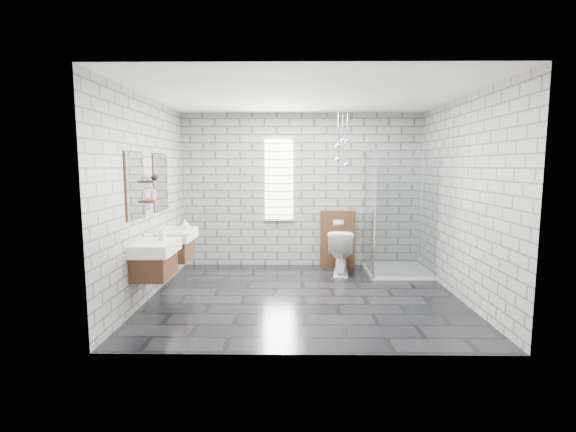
{
  "coord_description": "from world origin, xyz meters",
  "views": [
    {
      "loc": [
        -0.15,
        -5.59,
        1.8
      ],
      "look_at": [
        -0.22,
        0.35,
        1.07
      ],
      "focal_mm": 26.0,
      "sensor_mm": 36.0,
      "label": 1
    }
  ],
  "objects_px": {
    "vanity_left": "(152,249)",
    "shower_enclosure": "(393,244)",
    "vanity_right": "(174,236)",
    "cistern_panel": "(338,239)",
    "toilet": "(341,252)"
  },
  "relations": [
    {
      "from": "vanity_left",
      "to": "vanity_right",
      "type": "bearing_deg",
      "value": 90.0
    },
    {
      "from": "cistern_panel",
      "to": "toilet",
      "type": "distance_m",
      "value": 0.5
    },
    {
      "from": "vanity_left",
      "to": "cistern_panel",
      "type": "height_order",
      "value": "vanity_left"
    },
    {
      "from": "cistern_panel",
      "to": "shower_enclosure",
      "type": "bearing_deg",
      "value": -31.04
    },
    {
      "from": "vanity_left",
      "to": "cistern_panel",
      "type": "bearing_deg",
      "value": 40.87
    },
    {
      "from": "vanity_right",
      "to": "shower_enclosure",
      "type": "relative_size",
      "value": 0.77
    },
    {
      "from": "vanity_right",
      "to": "shower_enclosure",
      "type": "distance_m",
      "value": 3.49
    },
    {
      "from": "vanity_right",
      "to": "shower_enclosure",
      "type": "bearing_deg",
      "value": 11.73
    },
    {
      "from": "vanity_right",
      "to": "shower_enclosure",
      "type": "xyz_separation_m",
      "value": [
        3.41,
        0.71,
        -0.25
      ]
    },
    {
      "from": "cistern_panel",
      "to": "vanity_right",
      "type": "bearing_deg",
      "value": -154.34
    },
    {
      "from": "vanity_left",
      "to": "vanity_right",
      "type": "distance_m",
      "value": 0.98
    },
    {
      "from": "cistern_panel",
      "to": "shower_enclosure",
      "type": "height_order",
      "value": "shower_enclosure"
    },
    {
      "from": "vanity_right",
      "to": "cistern_panel",
      "type": "relative_size",
      "value": 1.57
    },
    {
      "from": "vanity_left",
      "to": "shower_enclosure",
      "type": "height_order",
      "value": "shower_enclosure"
    },
    {
      "from": "shower_enclosure",
      "to": "toilet",
      "type": "relative_size",
      "value": 2.73
    }
  ]
}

